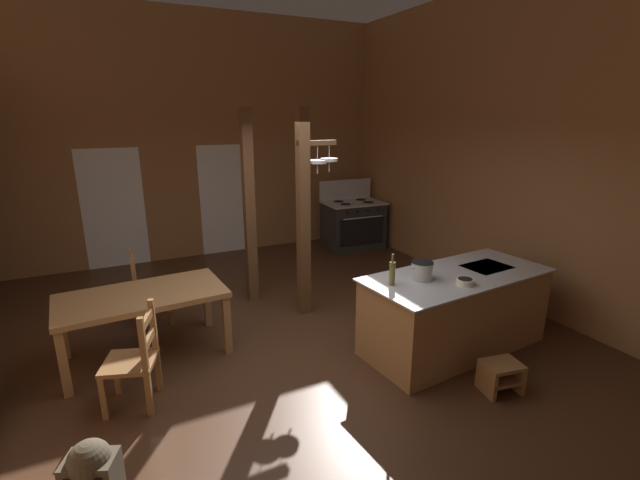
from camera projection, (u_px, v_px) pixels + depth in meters
ground_plane at (291, 362)px, 4.85m from camera, size 7.65×9.20×0.10m
wall_back at (199, 139)px, 7.94m from camera, size 7.65×0.14×4.33m
wall_right at (537, 148)px, 5.72m from camera, size 0.14×9.20×4.33m
glazed_door_back_left at (114, 209)px, 7.54m from camera, size 1.00×0.01×2.05m
glazed_panel_back_right at (222, 200)px, 8.33m from camera, size 0.84×0.01×2.05m
kitchen_island at (455, 311)px, 4.96m from camera, size 2.24×1.15×0.89m
stove_range at (353, 224)px, 8.76m from camera, size 1.18×0.87×1.32m
support_post_with_pot_rack at (305, 209)px, 5.60m from camera, size 0.56×0.25×2.68m
support_post_center at (249, 209)px, 6.03m from camera, size 0.14×0.14×2.68m
step_stool at (501, 375)px, 4.22m from camera, size 0.40×0.34×0.30m
dining_table at (143, 301)px, 4.72m from camera, size 1.76×1.02×0.74m
ladderback_chair_near_window at (148, 289)px, 5.57m from camera, size 0.45×0.45×0.95m
ladderback_chair_by_post at (135, 360)px, 3.96m from camera, size 0.56×0.56×0.95m
backpack at (93, 479)px, 2.84m from camera, size 0.38×0.37×0.60m
stockpot_on_counter at (422, 271)px, 4.65m from camera, size 0.30×0.23×0.20m
mixing_bowl_on_counter at (465, 282)px, 4.52m from camera, size 0.18×0.18×0.07m
bottle_tall_on_counter at (392, 273)px, 4.49m from camera, size 0.06×0.06×0.33m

